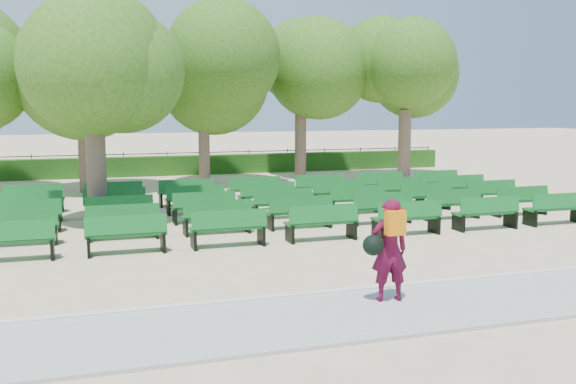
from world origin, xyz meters
name	(u,v)px	position (x,y,z in m)	size (l,w,h in m)	color
ground	(273,228)	(0.00, 0.00, 0.00)	(120.00, 120.00, 0.00)	tan
paving	(403,310)	(0.00, -7.40, 0.03)	(30.00, 2.20, 0.06)	#A4A4A0
curb	(372,289)	(0.00, -6.25, 0.05)	(30.00, 0.12, 0.10)	silver
hedge	(190,165)	(0.00, 14.00, 0.45)	(26.00, 0.70, 0.90)	#1E4D14
fence	(189,174)	(0.00, 14.40, 0.00)	(26.00, 0.10, 1.02)	black
tree_line	(205,184)	(0.00, 10.00, 0.00)	(21.80, 6.80, 7.04)	#3A6A1C
bench_array	(282,215)	(0.68, 1.33, 0.09)	(1.78, 0.58, 1.11)	#116121
tree_among	(92,70)	(-4.46, 1.82, 4.21)	(4.24, 4.24, 6.16)	brown
person	(388,249)	(-0.07, -6.96, 0.94)	(0.82, 0.52, 1.71)	#4C0A23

